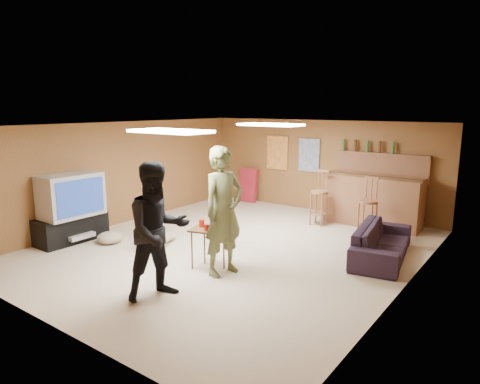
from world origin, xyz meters
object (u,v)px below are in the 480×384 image
Objects in this scene: sofa at (382,242)px; bar_counter at (373,200)px; person_olive at (223,211)px; person_black at (158,231)px; tray_table at (208,249)px; tv_body at (71,195)px.

bar_counter is at bearing 14.24° from sofa.
person_olive is 1.17m from person_black.
person_black is at bearing 139.69° from sofa.
bar_counter is 1.02× the size of person_olive.
person_olive is 2.96× the size of tray_table.
tray_table is at bearing 8.49° from tv_body.
person_olive reaches higher than person_black.
person_olive is (3.25, 0.46, 0.08)m from tv_body.
person_olive is 0.71m from tray_table.
sofa is (1.92, 3.24, -0.64)m from person_black.
tv_body is at bearing 107.39° from sofa.
tray_table is at bearing 104.45° from person_olive.
person_black reaches higher than bar_counter.
person_olive reaches higher than bar_counter.
bar_counter is 4.11m from person_olive.
tv_body is 0.55× the size of bar_counter.
tray_table is (-2.04, -2.10, 0.05)m from sofa.
person_olive reaches higher than sofa.
tv_body reaches higher than tray_table.
sofa is at bearing -10.81° from person_black.
tv_body is at bearing 108.80° from person_olive.
bar_counter reaches higher than sofa.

